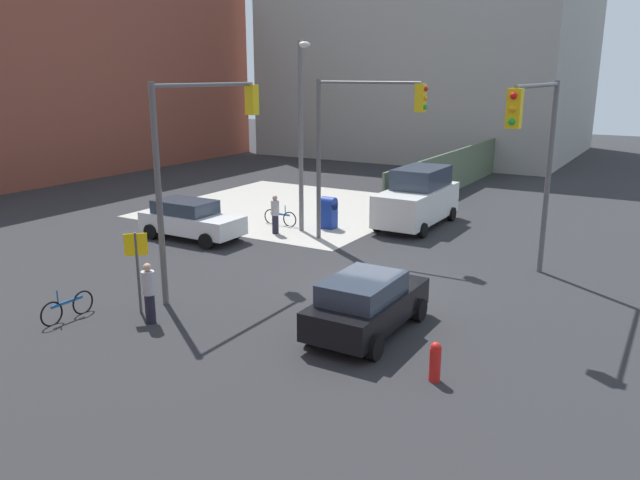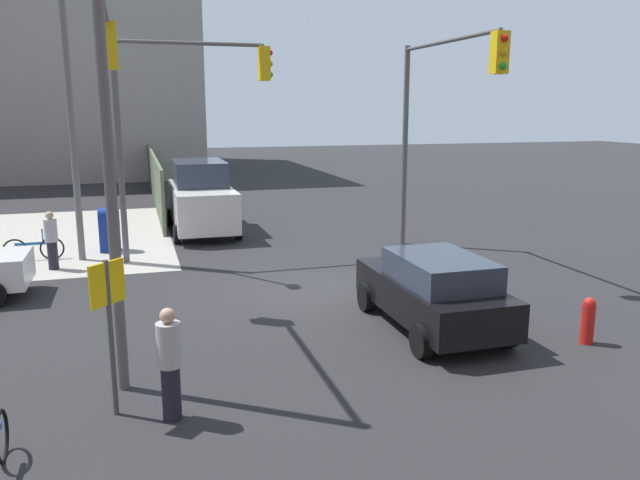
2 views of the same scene
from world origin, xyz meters
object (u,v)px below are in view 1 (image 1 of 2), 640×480
(fire_hydrant, at_px, (435,361))
(bicycle_leaning_on_fence, at_px, (280,218))
(pedestrian_waiting, at_px, (149,292))
(coupe_black, at_px, (367,303))
(traffic_signal_ne_corner, at_px, (357,130))
(smokestack, at_px, (204,57))
(street_lamp_corner, at_px, (301,123))
(bicycle_at_crosswalk, at_px, (67,308))
(traffic_signal_nw_corner, at_px, (200,145))
(van_white_delivery, at_px, (418,198))
(pedestrian_crossing, at_px, (275,214))
(mailbox_blue, at_px, (329,212))
(hatchback_white, at_px, (191,219))
(traffic_signal_se_corner, at_px, (537,144))

(fire_hydrant, distance_m, bicycle_leaning_on_fence, 15.56)
(pedestrian_waiting, xyz_separation_m, bicycle_leaning_on_fence, (11.40, 3.40, -0.55))
(coupe_black, bearing_deg, traffic_signal_ne_corner, 29.32)
(smokestack, height_order, fire_hydrant, smokestack)
(street_lamp_corner, distance_m, bicycle_at_crosswalk, 12.50)
(traffic_signal_nw_corner, height_order, van_white_delivery, traffic_signal_nw_corner)
(pedestrian_crossing, relative_size, pedestrian_waiting, 0.98)
(mailbox_blue, relative_size, bicycle_at_crosswalk, 0.82)
(coupe_black, height_order, pedestrian_crossing, pedestrian_crossing)
(traffic_signal_nw_corner, bearing_deg, pedestrian_waiting, -167.51)
(mailbox_blue, xyz_separation_m, van_white_delivery, (2.52, -3.20, 0.52))
(fire_hydrant, distance_m, hatchback_white, 14.83)
(pedestrian_crossing, xyz_separation_m, bicycle_at_crosswalk, (-11.00, -0.50, -0.53))
(mailbox_blue, bearing_deg, bicycle_leaning_on_fence, 105.28)
(bicycle_leaning_on_fence, height_order, bicycle_at_crosswalk, same)
(smokestack, xyz_separation_m, bicycle_leaning_on_fence, (-21.73, -22.80, -7.80))
(fire_hydrant, bearing_deg, van_white_delivery, 23.61)
(pedestrian_crossing, bearing_deg, bicycle_leaning_on_fence, 120.39)
(hatchback_white, relative_size, pedestrian_crossing, 2.61)
(traffic_signal_se_corner, xyz_separation_m, van_white_delivery, (6.41, 6.30, -3.36))
(smokestack, bearing_deg, traffic_signal_se_corner, -125.94)
(hatchback_white, distance_m, bicycle_leaning_on_fence, 4.36)
(mailbox_blue, bearing_deg, traffic_signal_se_corner, -112.25)
(traffic_signal_se_corner, bearing_deg, pedestrian_crossing, 80.27)
(traffic_signal_ne_corner, distance_m, street_lamp_corner, 2.86)
(street_lamp_corner, relative_size, bicycle_leaning_on_fence, 4.57)
(smokestack, relative_size, street_lamp_corner, 2.04)
(street_lamp_corner, bearing_deg, smokestack, 47.44)
(traffic_signal_se_corner, height_order, van_white_delivery, traffic_signal_se_corner)
(smokestack, bearing_deg, traffic_signal_nw_corner, -139.60)
(fire_hydrant, xyz_separation_m, coupe_black, (1.63, 2.53, 0.36))
(street_lamp_corner, bearing_deg, traffic_signal_se_corner, -104.41)
(traffic_signal_se_corner, relative_size, traffic_signal_ne_corner, 1.00)
(traffic_signal_ne_corner, distance_m, van_white_delivery, 5.44)
(mailbox_blue, height_order, van_white_delivery, van_white_delivery)
(traffic_signal_ne_corner, xyz_separation_m, mailbox_blue, (1.70, 2.25, -3.82))
(street_lamp_corner, bearing_deg, mailbox_blue, -24.09)
(hatchback_white, relative_size, pedestrian_waiting, 2.56)
(traffic_signal_se_corner, height_order, hatchback_white, traffic_signal_se_corner)
(traffic_signal_se_corner, height_order, traffic_signal_ne_corner, same)
(smokestack, height_order, hatchback_white, smokestack)
(traffic_signal_se_corner, distance_m, bicycle_leaning_on_fence, 12.89)
(pedestrian_crossing, distance_m, pedestrian_waiting, 10.36)
(hatchback_white, relative_size, bicycle_leaning_on_fence, 2.52)
(fire_hydrant, relative_size, coupe_black, 0.22)
(traffic_signal_ne_corner, height_order, street_lamp_corner, street_lamp_corner)
(traffic_signal_ne_corner, relative_size, coupe_black, 1.54)
(traffic_signal_ne_corner, height_order, coupe_black, traffic_signal_ne_corner)
(van_white_delivery, bearing_deg, traffic_signal_ne_corner, 167.33)
(hatchback_white, xyz_separation_m, van_white_delivery, (7.05, -7.24, 0.44))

